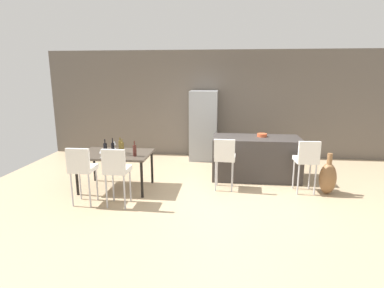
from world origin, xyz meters
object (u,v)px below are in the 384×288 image
object	(u,v)px
wine_bottle_left	(120,147)
wine_bottle_near	(113,148)
wine_glass_far	(114,143)
fruit_bowl	(262,135)
dining_chair_far	(116,168)
wine_bottle_end	(122,148)
wine_bottle_inner	(135,150)
floor_vase	(328,178)
dining_table	(115,156)
bar_chair_left	(225,156)
kitchen_island	(256,158)
wine_glass_right	(101,151)
wine_bottle_middle	(105,148)
dining_chair_near	(81,167)
refrigerator	(204,126)
bar_chair_middle	(307,158)

from	to	relation	value
wine_bottle_left	wine_bottle_near	bearing A→B (deg)	-165.78
wine_glass_far	fruit_bowl	xyz separation A→B (m)	(3.10, 0.74, 0.09)
dining_chair_far	wine_glass_far	bearing A→B (deg)	110.90
wine_glass_far	wine_bottle_end	bearing A→B (deg)	-54.36
wine_bottle_inner	wine_bottle_end	world-z (taller)	wine_bottle_end
floor_vase	dining_table	bearing A→B (deg)	-177.54
dining_table	wine_bottle_near	world-z (taller)	wine_bottle_near
wine_bottle_inner	floor_vase	distance (m)	3.74
bar_chair_left	wine_bottle_near	xyz separation A→B (m)	(-2.19, -0.18, 0.15)
kitchen_island	wine_glass_far	world-z (taller)	kitchen_island
wine_glass_right	wine_bottle_inner	bearing A→B (deg)	15.66
bar_chair_left	wine_bottle_middle	size ratio (longest dim) A/B	3.54
dining_chair_near	wine_glass_right	bearing A→B (deg)	70.37
wine_bottle_middle	wine_glass_far	size ratio (longest dim) A/B	1.71
bar_chair_left	wine_bottle_end	world-z (taller)	wine_bottle_end
wine_bottle_end	wine_bottle_middle	bearing A→B (deg)	176.55
wine_bottle_left	refrigerator	size ratio (longest dim) A/B	0.17
dining_table	refrigerator	size ratio (longest dim) A/B	0.75
wine_bottle_middle	wine_glass_right	distance (m)	0.26
bar_chair_middle	wine_bottle_near	size ratio (longest dim) A/B	3.47
wine_bottle_end	fruit_bowl	size ratio (longest dim) A/B	1.46
bar_chair_middle	fruit_bowl	world-z (taller)	bar_chair_middle
refrigerator	wine_glass_right	bearing A→B (deg)	-121.64
wine_bottle_near	fruit_bowl	size ratio (longest dim) A/B	1.42
fruit_bowl	floor_vase	bearing A→B (deg)	-37.54
refrigerator	fruit_bowl	distance (m)	1.94
dining_chair_near	wine_bottle_near	distance (m)	0.88
wine_bottle_end	dining_chair_far	bearing A→B (deg)	-80.40
bar_chair_left	wine_glass_far	world-z (taller)	bar_chair_left
wine_bottle_left	wine_bottle_middle	bearing A→B (deg)	-156.25
wine_bottle_near	wine_glass_right	xyz separation A→B (m)	(-0.10, -0.34, 0.01)
bar_chair_left	wine_bottle_middle	world-z (taller)	bar_chair_left
dining_chair_far	kitchen_island	bearing A→B (deg)	35.70
dining_chair_near	wine_bottle_near	size ratio (longest dim) A/B	3.47
bar_chair_middle	fruit_bowl	distance (m)	1.21
wine_bottle_left	wine_glass_far	world-z (taller)	wine_bottle_left
dining_chair_near	dining_chair_far	xyz separation A→B (m)	(0.62, 0.00, 0.00)
dining_chair_near	wine_bottle_left	bearing A→B (deg)	64.16
wine_bottle_inner	wine_glass_right	size ratio (longest dim) A/B	1.68
kitchen_island	wine_bottle_inner	xyz separation A→B (m)	(-2.39, -1.17, 0.39)
kitchen_island	wine_bottle_inner	size ratio (longest dim) A/B	6.44
wine_bottle_end	wine_bottle_left	world-z (taller)	same
dining_chair_far	wine_bottle_middle	xyz separation A→B (m)	(-0.47, 0.74, 0.16)
dining_chair_far	floor_vase	bearing A→B (deg)	14.71
kitchen_island	dining_table	size ratio (longest dim) A/B	1.36
dining_chair_far	wine_bottle_left	size ratio (longest dim) A/B	3.37
kitchen_island	wine_bottle_left	bearing A→B (deg)	-160.62
wine_bottle_near	bar_chair_left	bearing A→B (deg)	4.74
bar_chair_middle	fruit_bowl	bearing A→B (deg)	129.64
wine_bottle_end	wine_glass_far	distance (m)	0.56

